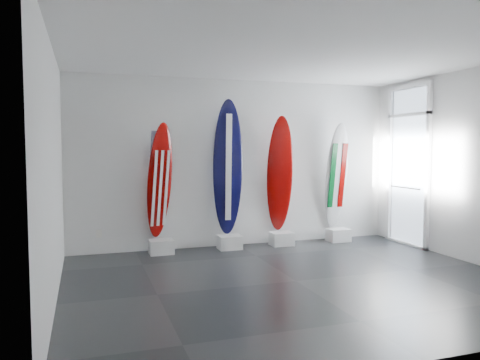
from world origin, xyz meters
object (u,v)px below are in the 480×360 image
object	(u,v)px
surfboard_swiss	(280,174)
surfboard_italy	(336,176)
surfboard_navy	(228,168)
surfboard_usa	(160,181)

from	to	relation	value
surfboard_swiss	surfboard_italy	world-z (taller)	surfboard_swiss
surfboard_navy	surfboard_usa	bearing A→B (deg)	-179.53
surfboard_usa	surfboard_navy	bearing A→B (deg)	-18.85
surfboard_navy	surfboard_italy	size ratio (longest dim) A/B	1.18
surfboard_usa	surfboard_italy	size ratio (longest dim) A/B	0.98
surfboard_swiss	surfboard_italy	size ratio (longest dim) A/B	1.05
surfboard_usa	surfboard_swiss	xyz separation A→B (m)	(2.19, 0.00, 0.08)
surfboard_usa	surfboard_swiss	distance (m)	2.20
surfboard_navy	surfboard_italy	distance (m)	2.17
surfboard_usa	surfboard_italy	distance (m)	3.37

